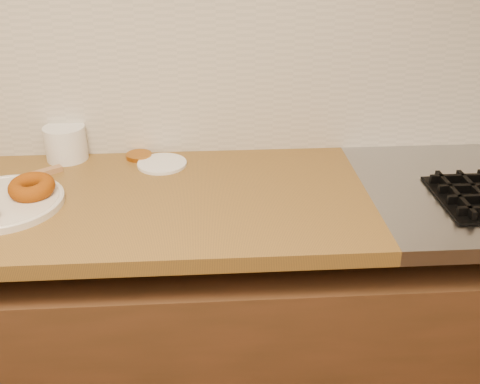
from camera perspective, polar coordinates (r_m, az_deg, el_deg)
name	(u,v)px	position (r m, az deg, el deg)	size (l,w,h in m)	color
base_cabinet	(187,343)	(1.78, -5.38, -15.01)	(3.60, 0.60, 0.77)	brown
backsplash	(177,54)	(1.67, -6.41, 13.78)	(3.60, 0.02, 0.60)	beige
donut_plate	(3,203)	(1.54, -22.92, -1.03)	(0.30, 0.30, 0.02)	silver
ring_donut	(31,187)	(1.53, -20.44, 0.50)	(0.12, 0.12, 0.04)	#944B0B
plastic_tub	(66,143)	(1.75, -17.28, 4.78)	(0.12, 0.12, 0.10)	white
tub_lid	(162,164)	(1.66, -7.93, 2.86)	(0.14, 0.14, 0.01)	white
brass_jar_lid	(139,156)	(1.72, -10.24, 3.65)	(0.08, 0.08, 0.01)	#B46E22
wooden_utensil	(27,177)	(1.66, -20.79, 1.42)	(0.20, 0.02, 0.02)	#A57449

